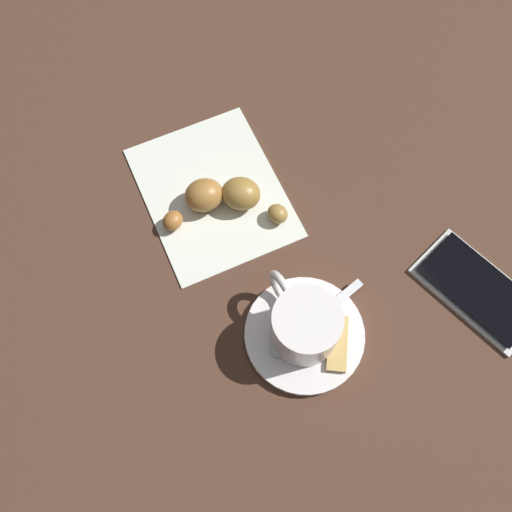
% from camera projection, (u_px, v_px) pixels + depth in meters
% --- Properties ---
extents(ground_plane, '(1.80, 1.80, 0.00)m').
position_uv_depth(ground_plane, '(268.00, 251.00, 0.65)').
color(ground_plane, '#4B3023').
extents(saucer, '(0.13, 0.13, 0.01)m').
position_uv_depth(saucer, '(304.00, 335.00, 0.61)').
color(saucer, white).
rests_on(saucer, ground).
extents(espresso_cup, '(0.10, 0.07, 0.06)m').
position_uv_depth(espresso_cup, '(304.00, 324.00, 0.57)').
color(espresso_cup, white).
rests_on(espresso_cup, saucer).
extents(teaspoon, '(0.04, 0.13, 0.01)m').
position_uv_depth(teaspoon, '(302.00, 330.00, 0.60)').
color(teaspoon, silver).
rests_on(teaspoon, saucer).
extents(sugar_packet, '(0.06, 0.05, 0.01)m').
position_uv_depth(sugar_packet, '(337.00, 343.00, 0.59)').
color(sugar_packet, tan).
rests_on(sugar_packet, saucer).
extents(napkin, '(0.20, 0.16, 0.00)m').
position_uv_depth(napkin, '(213.00, 192.00, 0.67)').
color(napkin, silver).
rests_on(napkin, ground).
extents(croissant, '(0.09, 0.14, 0.03)m').
position_uv_depth(croissant, '(224.00, 197.00, 0.65)').
color(croissant, olive).
rests_on(croissant, napkin).
extents(cell_phone, '(0.15, 0.11, 0.01)m').
position_uv_depth(cell_phone, '(478.00, 290.00, 0.63)').
color(cell_phone, '#B9BEB9').
rests_on(cell_phone, ground).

